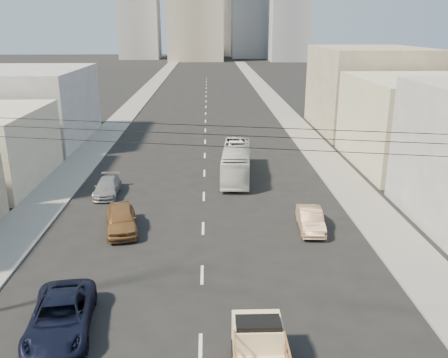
{
  "coord_description": "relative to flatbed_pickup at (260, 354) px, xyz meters",
  "views": [
    {
      "loc": [
        0.43,
        -14.13,
        12.47
      ],
      "look_at": [
        1.33,
        13.49,
        3.5
      ],
      "focal_mm": 38.0,
      "sensor_mm": 36.0,
      "label": 1
    }
  ],
  "objects": [
    {
      "name": "sidewalk_left",
      "position": [
        -13.97,
        69.75,
        -1.03
      ],
      "size": [
        3.5,
        180.0,
        0.12
      ],
      "primitive_type": "cube",
      "color": "slate",
      "rests_on": "ground"
    },
    {
      "name": "sidewalk_right",
      "position": [
        9.53,
        69.75,
        -1.03
      ],
      "size": [
        3.5,
        180.0,
        0.12
      ],
      "primitive_type": "cube",
      "color": "slate",
      "rests_on": "ground"
    },
    {
      "name": "lane_dashes",
      "position": [
        -2.22,
        52.75,
        -1.09
      ],
      "size": [
        0.15,
        104.0,
        0.01
      ],
      "color": "silver",
      "rests_on": "ground"
    },
    {
      "name": "flatbed_pickup",
      "position": [
        0.0,
        0.0,
        0.0
      ],
      "size": [
        1.95,
        4.41,
        1.9
      ],
      "color": "beige",
      "rests_on": "ground"
    },
    {
      "name": "navy_pickup",
      "position": [
        -8.13,
        3.06,
        -0.33
      ],
      "size": [
        3.19,
        5.74,
        1.52
      ],
      "primitive_type": "imported",
      "rotation": [
        0.0,
        0.0,
        0.13
      ],
      "color": "black",
      "rests_on": "ground"
    },
    {
      "name": "city_bus",
      "position": [
        0.54,
        24.69,
        0.25
      ],
      "size": [
        3.04,
        9.78,
        2.68
      ],
      "primitive_type": "imported",
      "rotation": [
        0.0,
        0.0,
        -0.08
      ],
      "color": "silver",
      "rests_on": "ground"
    },
    {
      "name": "sedan_brown",
      "position": [
        -7.39,
        13.55,
        -0.3
      ],
      "size": [
        2.78,
        4.96,
        1.6
      ],
      "primitive_type": "imported",
      "rotation": [
        0.0,
        0.0,
        0.2
      ],
      "color": "brown",
      "rests_on": "ground"
    },
    {
      "name": "sedan_tan",
      "position": [
        4.65,
        13.35,
        -0.42
      ],
      "size": [
        1.67,
        4.19,
        1.35
      ],
      "primitive_type": "imported",
      "rotation": [
        0.0,
        0.0,
        -0.06
      ],
      "color": "tan",
      "rests_on": "ground"
    },
    {
      "name": "sedan_grey",
      "position": [
        -9.66,
        20.41,
        -0.47
      ],
      "size": [
        1.9,
        4.36,
        1.25
      ],
      "primitive_type": "imported",
      "rotation": [
        0.0,
        0.0,
        0.03
      ],
      "color": "slate",
      "rests_on": "ground"
    },
    {
      "name": "overhead_wires",
      "position": [
        -2.22,
        1.25,
        7.87
      ],
      "size": [
        23.01,
        5.02,
        0.72
      ],
      "color": "black",
      "rests_on": "ground"
    },
    {
      "name": "bldg_right_mid",
      "position": [
        17.28,
        27.75,
        2.91
      ],
      "size": [
        11.0,
        14.0,
        8.0
      ],
      "primitive_type": "cube",
      "color": "#B4AE91",
      "rests_on": "ground"
    },
    {
      "name": "bldg_right_far",
      "position": [
        17.78,
        43.75,
        3.91
      ],
      "size": [
        12.0,
        16.0,
        10.0
      ],
      "primitive_type": "cube",
      "color": "gray",
      "rests_on": "ground"
    },
    {
      "name": "bldg_left_far",
      "position": [
        -21.72,
        38.75,
        2.91
      ],
      "size": [
        12.0,
        16.0,
        8.0
      ],
      "primitive_type": "cube",
      "color": "gray",
      "rests_on": "ground"
    },
    {
      "name": "midrise_ne",
      "position": [
        15.78,
        184.75,
        18.91
      ],
      "size": [
        16.0,
        16.0,
        40.0
      ],
      "primitive_type": "cube",
      "color": "gray",
      "rests_on": "ground"
    },
    {
      "name": "midrise_nw",
      "position": [
        -28.22,
        179.75,
        15.91
      ],
      "size": [
        15.0,
        15.0,
        34.0
      ],
      "primitive_type": "cube",
      "color": "gray",
      "rests_on": "ground"
    },
    {
      "name": "midrise_back",
      "position": [
        3.78,
        199.75,
        20.91
      ],
      "size": [
        18.0,
        18.0,
        44.0
      ],
      "primitive_type": "cube",
      "color": "gray",
      "rests_on": "ground"
    },
    {
      "name": "midrise_east",
      "position": [
        27.78,
        164.75,
        12.91
      ],
      "size": [
        14.0,
        14.0,
        28.0
      ],
      "primitive_type": "cube",
      "color": "gray",
      "rests_on": "ground"
    }
  ]
}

